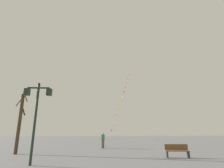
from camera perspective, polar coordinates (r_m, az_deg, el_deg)
ground_plane at (r=22.91m, az=-5.00°, el=-19.53°), size 160.00×160.00×0.00m
twin_lantern_lamp_post at (r=11.08m, az=-23.06°, el=-6.49°), size 1.55×0.28×4.52m
kite_train at (r=28.71m, az=2.93°, el=-5.24°), size 4.81×11.44×13.03m
kite_flyer at (r=20.94m, az=-2.91°, el=-17.48°), size 0.37×0.62×1.71m
bare_tree at (r=17.15m, az=-27.51°, el=-10.58°), size 1.36×1.39×5.18m
park_bench at (r=13.91m, az=20.16°, el=-19.53°), size 1.63×0.58×0.89m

